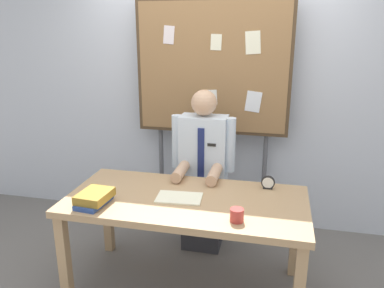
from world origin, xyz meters
name	(u,v)px	position (x,y,z in m)	size (l,w,h in m)	color
ground_plane	(187,287)	(0.00, 0.00, 0.00)	(12.00, 12.00, 0.00)	slate
back_wall	(216,90)	(0.00, 1.21, 1.35)	(6.40, 0.08, 2.70)	silver
desk	(186,209)	(0.00, 0.00, 0.67)	(1.72, 0.84, 0.75)	tan
person	(203,177)	(0.00, 0.62, 0.67)	(0.55, 0.56, 1.44)	#2D2D33
bulletin_board	(212,71)	(0.00, 1.00, 1.55)	(1.41, 0.09, 2.18)	#4C3823
book_stack	(94,198)	(-0.59, -0.24, 0.80)	(0.21, 0.28, 0.09)	#2D4C99
open_notebook	(179,198)	(-0.05, -0.02, 0.76)	(0.32, 0.21, 0.01)	#F4EFCC
desk_clock	(268,183)	(0.57, 0.30, 0.80)	(0.10, 0.04, 0.10)	black
coffee_mug	(237,215)	(0.39, -0.26, 0.80)	(0.09, 0.09, 0.09)	#B23833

